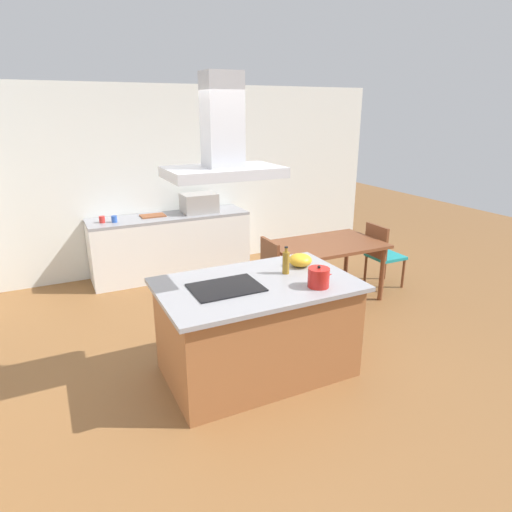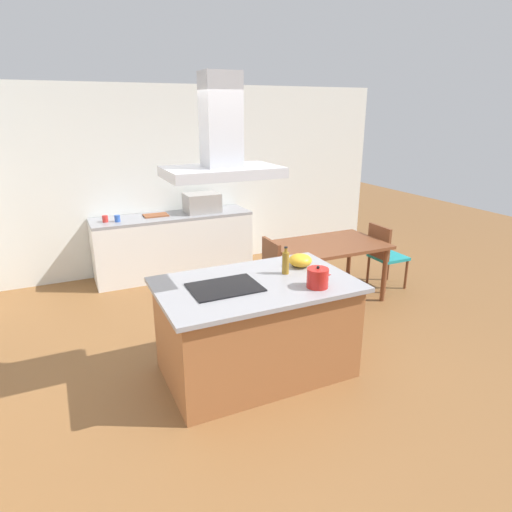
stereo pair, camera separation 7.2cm
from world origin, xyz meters
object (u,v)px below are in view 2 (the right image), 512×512
(mixing_bowl, at_px, (300,260))
(chair_at_right_end, at_px, (384,252))
(tea_kettle, at_px, (318,278))
(chair_at_left_end, at_px, (263,272))
(cooktop, at_px, (225,287))
(countertop_microwave, at_px, (202,203))
(olive_oil_bottle, at_px, (286,262))
(coffee_mug_red, at_px, (105,219))
(dining_table, at_px, (328,250))
(cutting_board, at_px, (156,215))
(range_hood, at_px, (221,144))
(coffee_mug_blue, at_px, (117,218))

(mixing_bowl, bearing_deg, chair_at_right_end, 26.43)
(tea_kettle, relative_size, chair_at_left_end, 0.27)
(cooktop, bearing_deg, countertop_microwave, 75.28)
(olive_oil_bottle, height_order, chair_at_right_end, olive_oil_bottle)
(olive_oil_bottle, relative_size, chair_at_left_end, 0.29)
(olive_oil_bottle, distance_m, chair_at_right_end, 2.41)
(coffee_mug_red, height_order, chair_at_left_end, coffee_mug_red)
(tea_kettle, distance_m, dining_table, 1.85)
(countertop_microwave, relative_size, coffee_mug_red, 5.56)
(chair_at_right_end, bearing_deg, cooktop, -157.55)
(cooktop, xyz_separation_m, coffee_mug_red, (-0.63, 2.85, 0.04))
(chair_at_left_end, bearing_deg, cutting_board, 115.29)
(chair_at_right_end, bearing_deg, mixing_bowl, -153.57)
(olive_oil_bottle, xyz_separation_m, cutting_board, (-0.57, 2.84, -0.10))
(olive_oil_bottle, xyz_separation_m, mixing_bowl, (0.23, 0.11, -0.05))
(countertop_microwave, height_order, dining_table, countertop_microwave)
(olive_oil_bottle, distance_m, chair_at_left_end, 1.20)
(dining_table, distance_m, range_hood, 2.59)
(cutting_board, height_order, dining_table, cutting_board)
(countertop_microwave, bearing_deg, chair_at_right_end, -41.18)
(dining_table, bearing_deg, olive_oil_bottle, -138.72)
(coffee_mug_red, distance_m, range_hood, 3.14)
(countertop_microwave, xyz_separation_m, chair_at_right_end, (1.99, -1.74, -0.53))
(coffee_mug_blue, relative_size, chair_at_left_end, 0.10)
(tea_kettle, bearing_deg, coffee_mug_red, 113.28)
(coffee_mug_red, bearing_deg, cutting_board, 6.28)
(cutting_board, bearing_deg, olive_oil_bottle, -78.73)
(countertop_microwave, distance_m, coffee_mug_red, 1.39)
(dining_table, bearing_deg, countertop_microwave, 121.72)
(chair_at_right_end, bearing_deg, olive_oil_bottle, -153.55)
(dining_table, bearing_deg, coffee_mug_red, 145.17)
(cooktop, height_order, coffee_mug_blue, coffee_mug_blue)
(cooktop, height_order, countertop_microwave, countertop_microwave)
(tea_kettle, bearing_deg, cutting_board, 101.50)
(cutting_board, height_order, chair_at_left_end, cutting_board)
(tea_kettle, xyz_separation_m, range_hood, (-0.73, 0.32, 1.12))
(tea_kettle, height_order, dining_table, tea_kettle)
(coffee_mug_red, height_order, cutting_board, coffee_mug_red)
(dining_table, bearing_deg, tea_kettle, -127.15)
(cooktop, relative_size, chair_at_left_end, 0.67)
(cutting_board, relative_size, dining_table, 0.24)
(coffee_mug_red, bearing_deg, cooktop, -77.52)
(coffee_mug_red, bearing_deg, countertop_microwave, 1.13)
(range_hood, bearing_deg, coffee_mug_blue, 99.70)
(cutting_board, xyz_separation_m, chair_at_right_end, (2.68, -1.79, -0.40))
(coffee_mug_blue, height_order, chair_at_left_end, coffee_mug_blue)
(coffee_mug_red, relative_size, cutting_board, 0.26)
(olive_oil_bottle, height_order, countertop_microwave, countertop_microwave)
(mixing_bowl, height_order, dining_table, mixing_bowl)
(coffee_mug_red, height_order, dining_table, coffee_mug_red)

